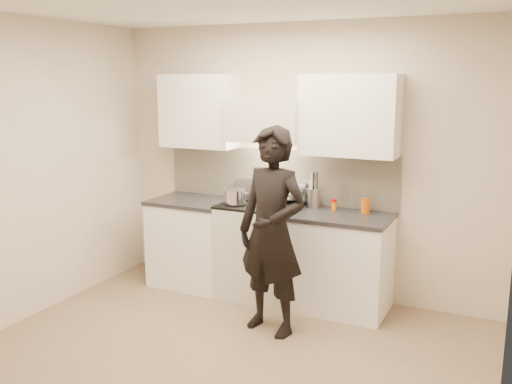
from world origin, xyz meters
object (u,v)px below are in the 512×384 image
wok (285,191)px  person (272,232)px  utensil_crock (313,197)px  counter_right (340,262)px  stove (260,249)px

wok → person: bearing=-74.4°
wok → utensil_crock: bearing=4.5°
counter_right → person: (-0.39, -0.72, 0.43)m
wok → person: (0.24, -0.87, -0.17)m
wok → utensil_crock: (0.29, 0.02, -0.03)m
stove → counter_right: bearing=0.0°
wok → stove: bearing=-144.1°
person → counter_right: bearing=74.7°
stove → utensil_crock: (0.49, 0.17, 0.55)m
wok → utensil_crock: 0.29m
stove → person: (0.44, -0.72, 0.42)m
counter_right → utensil_crock: 0.68m
stove → wok: size_ratio=2.07×
stove → person: bearing=-58.5°
utensil_crock → person: bearing=-93.2°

